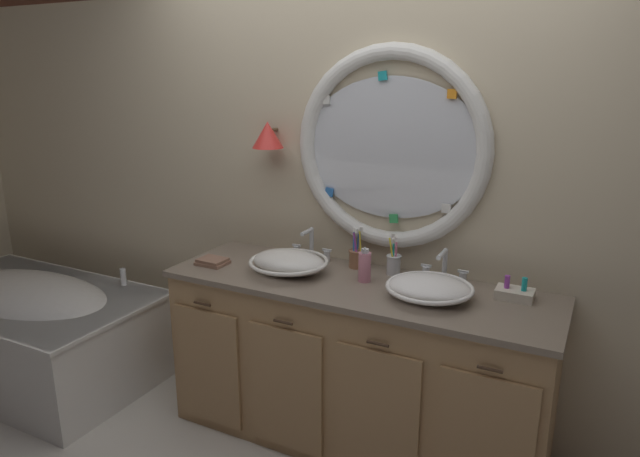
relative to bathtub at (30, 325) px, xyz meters
name	(u,v)px	position (x,y,z in m)	size (l,w,h in m)	color
ground_plane	(309,457)	(1.92, 0.08, -0.33)	(14.00, 14.00, 0.00)	silver
back_wall_assembly	(362,178)	(1.93, 0.66, 0.98)	(6.40, 0.26, 2.60)	beige
vanity_counter	(355,363)	(2.06, 0.33, 0.10)	(1.92, 0.63, 0.87)	tan
bathtub	(30,325)	(0.00, 0.00, 0.00)	(1.59, 0.91, 0.66)	white
sink_basin_left	(289,262)	(1.69, 0.31, 0.59)	(0.41, 0.41, 0.11)	white
sink_basin_right	(429,288)	(2.42, 0.31, 0.58)	(0.40, 0.40, 0.10)	white
faucet_set_left	(311,247)	(1.69, 0.55, 0.60)	(0.24, 0.13, 0.18)	silver
faucet_set_right	(444,268)	(2.42, 0.54, 0.60)	(0.24, 0.15, 0.17)	silver
toothbrush_holder_left	(356,257)	(1.96, 0.54, 0.59)	(0.08, 0.08, 0.22)	#996647
toothbrush_holder_right	(394,263)	(2.17, 0.53, 0.59)	(0.08, 0.08, 0.22)	silver
soap_dispenser	(365,266)	(2.08, 0.37, 0.61)	(0.06, 0.07, 0.18)	pink
folded_hand_towel	(212,262)	(1.26, 0.23, 0.55)	(0.16, 0.12, 0.03)	#936B56
toiletry_basket	(515,293)	(2.77, 0.48, 0.56)	(0.17, 0.11, 0.11)	beige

